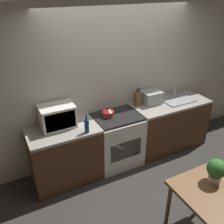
{
  "coord_description": "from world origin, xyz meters",
  "views": [
    {
      "loc": [
        -1.84,
        -2.33,
        2.79
      ],
      "look_at": [
        -0.33,
        0.61,
        1.05
      ],
      "focal_mm": 40.0,
      "sensor_mm": 36.0,
      "label": 1
    }
  ],
  "objects_px": {
    "stove_range": "(117,140)",
    "kettle": "(108,113)",
    "bottle": "(87,126)",
    "dining_table": "(214,196)",
    "toaster_oven": "(151,97)",
    "microwave": "(57,116)"
  },
  "relations": [
    {
      "from": "stove_range",
      "to": "bottle",
      "type": "bearing_deg",
      "value": -159.08
    },
    {
      "from": "kettle",
      "to": "bottle",
      "type": "bearing_deg",
      "value": -148.99
    },
    {
      "from": "stove_range",
      "to": "toaster_oven",
      "type": "distance_m",
      "value": 0.95
    },
    {
      "from": "dining_table",
      "to": "kettle",
      "type": "bearing_deg",
      "value": 103.92
    },
    {
      "from": "bottle",
      "to": "toaster_oven",
      "type": "xyz_separation_m",
      "value": [
        1.36,
        0.38,
        -0.0
      ]
    },
    {
      "from": "kettle",
      "to": "bottle",
      "type": "distance_m",
      "value": 0.55
    },
    {
      "from": "stove_range",
      "to": "kettle",
      "type": "distance_m",
      "value": 0.54
    },
    {
      "from": "bottle",
      "to": "toaster_oven",
      "type": "bearing_deg",
      "value": 15.62
    },
    {
      "from": "kettle",
      "to": "stove_range",
      "type": "bearing_deg",
      "value": -20.69
    },
    {
      "from": "stove_range",
      "to": "dining_table",
      "type": "bearing_deg",
      "value": -79.95
    },
    {
      "from": "kettle",
      "to": "dining_table",
      "type": "relative_size",
      "value": 0.22
    },
    {
      "from": "microwave",
      "to": "bottle",
      "type": "bearing_deg",
      "value": -48.18
    },
    {
      "from": "kettle",
      "to": "microwave",
      "type": "xyz_separation_m",
      "value": [
        -0.78,
        0.06,
        0.1
      ]
    },
    {
      "from": "microwave",
      "to": "toaster_oven",
      "type": "distance_m",
      "value": 1.67
    },
    {
      "from": "stove_range",
      "to": "toaster_oven",
      "type": "bearing_deg",
      "value": 11.11
    },
    {
      "from": "toaster_oven",
      "to": "kettle",
      "type": "bearing_deg",
      "value": -173.81
    },
    {
      "from": "bottle",
      "to": "dining_table",
      "type": "bearing_deg",
      "value": -58.77
    },
    {
      "from": "stove_range",
      "to": "microwave",
      "type": "height_order",
      "value": "microwave"
    },
    {
      "from": "stove_range",
      "to": "kettle",
      "type": "xyz_separation_m",
      "value": [
        -0.14,
        0.05,
        0.52
      ]
    },
    {
      "from": "bottle",
      "to": "dining_table",
      "type": "relative_size",
      "value": 0.35
    },
    {
      "from": "stove_range",
      "to": "kettle",
      "type": "relative_size",
      "value": 4.94
    },
    {
      "from": "kettle",
      "to": "microwave",
      "type": "bearing_deg",
      "value": 175.31
    }
  ]
}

